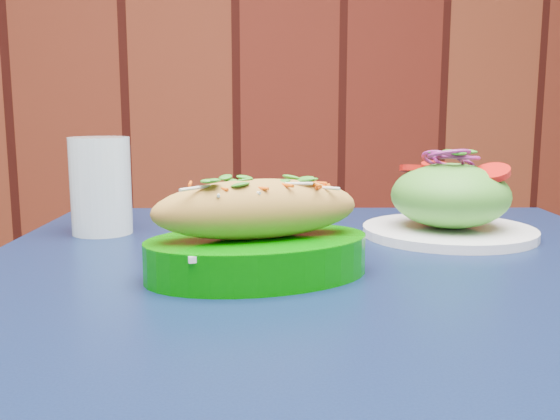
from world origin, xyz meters
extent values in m
cube|color=black|center=(-0.02, 1.32, 0.73)|extent=(0.90, 0.90, 0.03)
cube|color=white|center=(-0.10, 1.29, 0.79)|extent=(0.20, 0.15, 0.01)
ellipsoid|color=gold|center=(-0.10, 1.29, 0.82)|extent=(0.23, 0.11, 0.06)
cylinder|color=white|center=(0.18, 1.46, 0.76)|extent=(0.23, 0.23, 0.01)
ellipsoid|color=#4C992D|center=(0.18, 1.46, 0.81)|extent=(0.16, 0.16, 0.09)
cylinder|color=#B7120D|center=(0.22, 1.43, 0.84)|extent=(0.05, 0.05, 0.01)
cylinder|color=#B7120D|center=(0.14, 1.49, 0.84)|extent=(0.05, 0.05, 0.01)
cylinder|color=#B7120D|center=(0.18, 1.51, 0.84)|extent=(0.05, 0.05, 0.01)
torus|color=#831C69|center=(0.18, 1.46, 0.85)|extent=(0.06, 0.06, 0.01)
torus|color=#831C69|center=(0.18, 1.46, 0.86)|extent=(0.06, 0.06, 0.01)
torus|color=#831C69|center=(0.18, 1.46, 0.86)|extent=(0.06, 0.06, 0.01)
torus|color=#831C69|center=(0.18, 1.46, 0.87)|extent=(0.06, 0.06, 0.01)
cylinder|color=silver|center=(-0.29, 1.54, 0.82)|extent=(0.08, 0.08, 0.13)
camera|label=1|loc=(-0.16, 0.67, 0.92)|focal=40.00mm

